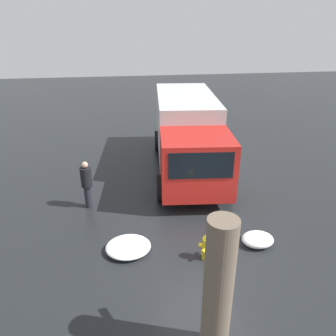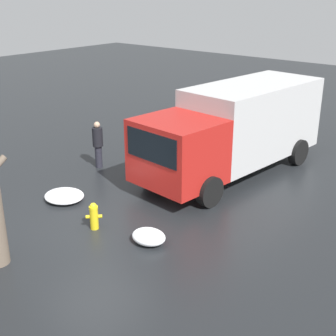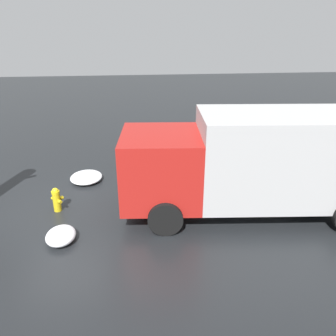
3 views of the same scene
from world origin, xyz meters
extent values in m
plane|color=black|center=(0.00, 0.00, 0.00)|extent=(60.00, 60.00, 0.00)
cylinder|color=yellow|center=(0.00, 0.00, 0.28)|extent=(0.22, 0.22, 0.56)
cylinder|color=yellow|center=(0.00, 0.00, 0.59)|extent=(0.23, 0.23, 0.08)
sphere|color=yellow|center=(0.00, 0.00, 0.63)|extent=(0.18, 0.18, 0.18)
cylinder|color=yellow|center=(0.11, 0.11, 0.34)|extent=(0.15, 0.15, 0.11)
cylinder|color=yellow|center=(-0.11, 0.11, 0.34)|extent=(0.13, 0.13, 0.09)
cylinder|color=yellow|center=(0.11, -0.11, 0.34)|extent=(0.13, 0.13, 0.09)
cube|color=red|center=(2.99, -0.36, 1.39)|extent=(2.30, 2.48, 1.88)
cube|color=black|center=(1.93, -0.26, 1.77)|extent=(0.21, 1.92, 0.83)
cube|color=#BCBCBC|center=(6.56, -0.69, 1.65)|extent=(5.25, 2.75, 2.41)
cylinder|color=black|center=(2.99, -1.51, 0.45)|extent=(0.92, 0.36, 0.90)
cylinder|color=black|center=(3.20, 0.77, 0.45)|extent=(0.92, 0.36, 0.90)
cylinder|color=black|center=(7.92, 0.34, 0.45)|extent=(0.92, 0.36, 0.90)
cylinder|color=#23232D|center=(3.06, 3.19, 0.38)|extent=(0.24, 0.24, 0.77)
cylinder|color=black|center=(3.06, 3.19, 1.09)|extent=(0.35, 0.35, 0.64)
sphere|color=tan|center=(3.06, 3.19, 1.52)|extent=(0.21, 0.21, 0.21)
ellipsoid|color=white|center=(0.60, 1.98, 0.13)|extent=(1.09, 1.21, 0.26)
ellipsoid|color=white|center=(0.37, -1.55, 0.16)|extent=(0.73, 0.88, 0.32)
camera|label=1|loc=(-6.55, 1.93, 5.68)|focal=35.00mm
camera|label=2|loc=(-6.98, -8.30, 5.86)|focal=50.00mm
camera|label=3|loc=(2.23, -8.60, 4.89)|focal=35.00mm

